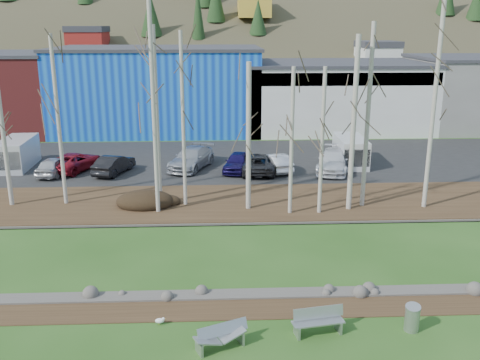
{
  "coord_description": "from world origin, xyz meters",
  "views": [
    {
      "loc": [
        -0.22,
        -16.14,
        10.45
      ],
      "look_at": [
        1.01,
        11.07,
        2.5
      ],
      "focal_mm": 40.0,
      "sensor_mm": 36.0,
      "label": 1
    }
  ],
  "objects_px": {
    "bench_intact": "(318,321)",
    "seagull": "(160,321)",
    "car_2": "(75,161)",
    "car_6": "(258,163)",
    "car_1": "(114,164)",
    "van_white": "(351,151)",
    "car_7": "(333,161)",
    "bench_damaged": "(221,336)",
    "car_0": "(54,166)",
    "van_grey": "(16,154)",
    "litter_bin": "(412,319)",
    "car_4": "(238,162)",
    "car_3": "(191,158)",
    "car_5": "(276,162)"
  },
  "relations": [
    {
      "from": "van_grey",
      "to": "litter_bin",
      "type": "bearing_deg",
      "value": -48.63
    },
    {
      "from": "seagull",
      "to": "car_4",
      "type": "bearing_deg",
      "value": 85.35
    },
    {
      "from": "bench_damaged",
      "to": "car_0",
      "type": "bearing_deg",
      "value": 94.6
    },
    {
      "from": "bench_intact",
      "to": "car_6",
      "type": "xyz_separation_m",
      "value": [
        -0.5,
        20.88,
        0.36
      ]
    },
    {
      "from": "seagull",
      "to": "car_4",
      "type": "distance_m",
      "value": 20.78
    },
    {
      "from": "litter_bin",
      "to": "van_grey",
      "type": "xyz_separation_m",
      "value": [
        -21.7,
        22.87,
        0.76
      ]
    },
    {
      "from": "car_5",
      "to": "van_grey",
      "type": "xyz_separation_m",
      "value": [
        -19.18,
        1.68,
        0.42
      ]
    },
    {
      "from": "car_2",
      "to": "van_white",
      "type": "xyz_separation_m",
      "value": [
        20.58,
        0.71,
        0.38
      ]
    },
    {
      "from": "van_white",
      "to": "van_grey",
      "type": "xyz_separation_m",
      "value": [
        -25.09,
        0.18,
        0.03
      ]
    },
    {
      "from": "bench_intact",
      "to": "car_4",
      "type": "xyz_separation_m",
      "value": [
        -1.93,
        21.23,
        0.36
      ]
    },
    {
      "from": "bench_damaged",
      "to": "litter_bin",
      "type": "relative_size",
      "value": 2.1
    },
    {
      "from": "bench_intact",
      "to": "seagull",
      "type": "xyz_separation_m",
      "value": [
        -5.6,
        0.8,
        -0.3
      ]
    },
    {
      "from": "car_1",
      "to": "car_5",
      "type": "bearing_deg",
      "value": -160.72
    },
    {
      "from": "car_1",
      "to": "van_white",
      "type": "bearing_deg",
      "value": -156.19
    },
    {
      "from": "car_0",
      "to": "car_4",
      "type": "distance_m",
      "value": 13.14
    },
    {
      "from": "car_7",
      "to": "van_white",
      "type": "distance_m",
      "value": 2.47
    },
    {
      "from": "car_5",
      "to": "car_7",
      "type": "relative_size",
      "value": 0.74
    },
    {
      "from": "car_1",
      "to": "car_6",
      "type": "bearing_deg",
      "value": -162.3
    },
    {
      "from": "bench_damaged",
      "to": "van_grey",
      "type": "height_order",
      "value": "van_grey"
    },
    {
      "from": "car_4",
      "to": "car_5",
      "type": "xyz_separation_m",
      "value": [
        2.76,
        -0.04,
        -0.04
      ]
    },
    {
      "from": "car_2",
      "to": "car_6",
      "type": "xyz_separation_m",
      "value": [
        13.34,
        -1.11,
        0.03
      ]
    },
    {
      "from": "car_2",
      "to": "van_grey",
      "type": "height_order",
      "value": "van_grey"
    },
    {
      "from": "litter_bin",
      "to": "car_3",
      "type": "bearing_deg",
      "value": 111.39
    },
    {
      "from": "bench_damaged",
      "to": "van_grey",
      "type": "bearing_deg",
      "value": 98.53
    },
    {
      "from": "litter_bin",
      "to": "car_1",
      "type": "xyz_separation_m",
      "value": [
        -14.19,
        20.97,
        0.37
      ]
    },
    {
      "from": "car_6",
      "to": "bench_intact",
      "type": "bearing_deg",
      "value": 94.62
    },
    {
      "from": "seagull",
      "to": "car_2",
      "type": "relative_size",
      "value": 0.08
    },
    {
      "from": "bench_intact",
      "to": "car_2",
      "type": "xyz_separation_m",
      "value": [
        -13.84,
        21.99,
        0.34
      ]
    },
    {
      "from": "bench_intact",
      "to": "seagull",
      "type": "relative_size",
      "value": 4.78
    },
    {
      "from": "bench_intact",
      "to": "car_7",
      "type": "relative_size",
      "value": 0.36
    },
    {
      "from": "car_1",
      "to": "van_grey",
      "type": "bearing_deg",
      "value": 3.96
    },
    {
      "from": "car_1",
      "to": "seagull",
      "type": "bearing_deg",
      "value": 122.74
    },
    {
      "from": "car_7",
      "to": "car_2",
      "type": "bearing_deg",
      "value": -166.51
    },
    {
      "from": "seagull",
      "to": "car_6",
      "type": "xyz_separation_m",
      "value": [
        5.1,
        20.09,
        0.67
      ]
    },
    {
      "from": "bench_damaged",
      "to": "car_0",
      "type": "distance_m",
      "value": 24.51
    },
    {
      "from": "van_grey",
      "to": "car_2",
      "type": "bearing_deg",
      "value": -13.22
    },
    {
      "from": "car_1",
      "to": "car_6",
      "type": "distance_m",
      "value": 10.34
    },
    {
      "from": "bench_damaged",
      "to": "car_0",
      "type": "relative_size",
      "value": 0.49
    },
    {
      "from": "litter_bin",
      "to": "van_grey",
      "type": "height_order",
      "value": "van_grey"
    },
    {
      "from": "seagull",
      "to": "car_6",
      "type": "height_order",
      "value": "car_6"
    },
    {
      "from": "bench_intact",
      "to": "bench_damaged",
      "type": "relative_size",
      "value": 1.02
    },
    {
      "from": "car_3",
      "to": "van_grey",
      "type": "xyz_separation_m",
      "value": [
        -13.01,
        0.68,
        0.31
      ]
    },
    {
      "from": "seagull",
      "to": "car_5",
      "type": "distance_m",
      "value": 21.4
    },
    {
      "from": "seagull",
      "to": "car_1",
      "type": "bearing_deg",
      "value": 110.08
    },
    {
      "from": "car_0",
      "to": "van_white",
      "type": "distance_m",
      "value": 21.89
    },
    {
      "from": "bench_damaged",
      "to": "van_grey",
      "type": "relative_size",
      "value": 0.38
    },
    {
      "from": "litter_bin",
      "to": "car_5",
      "type": "distance_m",
      "value": 21.34
    },
    {
      "from": "car_7",
      "to": "van_grey",
      "type": "height_order",
      "value": "van_grey"
    },
    {
      "from": "seagull",
      "to": "car_3",
      "type": "bearing_deg",
      "value": 94.84
    },
    {
      "from": "bench_intact",
      "to": "car_5",
      "type": "height_order",
      "value": "car_5"
    }
  ]
}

